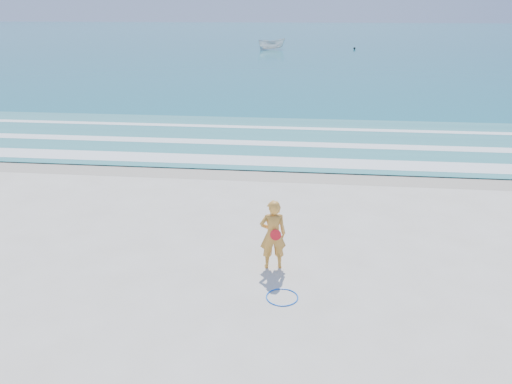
# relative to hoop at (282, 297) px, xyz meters

# --- Properties ---
(ground) EXTENTS (400.00, 400.00, 0.00)m
(ground) POSITION_rel_hoop_xyz_m (-0.92, 0.08, -0.01)
(ground) COLOR silver
(ground) RESTS_ON ground
(wet_sand) EXTENTS (400.00, 2.40, 0.00)m
(wet_sand) POSITION_rel_hoop_xyz_m (-0.92, 9.08, -0.01)
(wet_sand) COLOR #B2A893
(wet_sand) RESTS_ON ground
(ocean) EXTENTS (400.00, 190.00, 0.04)m
(ocean) POSITION_rel_hoop_xyz_m (-0.92, 105.08, 0.01)
(ocean) COLOR #19727F
(ocean) RESTS_ON ground
(shallow) EXTENTS (400.00, 10.00, 0.01)m
(shallow) POSITION_rel_hoop_xyz_m (-0.92, 14.08, 0.03)
(shallow) COLOR #59B7AD
(shallow) RESTS_ON ocean
(foam_near) EXTENTS (400.00, 1.40, 0.01)m
(foam_near) POSITION_rel_hoop_xyz_m (-0.92, 10.38, 0.04)
(foam_near) COLOR white
(foam_near) RESTS_ON shallow
(foam_mid) EXTENTS (400.00, 0.90, 0.01)m
(foam_mid) POSITION_rel_hoop_xyz_m (-0.92, 13.28, 0.04)
(foam_mid) COLOR white
(foam_mid) RESTS_ON shallow
(foam_far) EXTENTS (400.00, 0.60, 0.01)m
(foam_far) POSITION_rel_hoop_xyz_m (-0.92, 16.58, 0.04)
(foam_far) COLOR white
(foam_far) RESTS_ON shallow
(hoop) EXTENTS (0.93, 0.93, 0.03)m
(hoop) POSITION_rel_hoop_xyz_m (0.00, 0.00, 0.00)
(hoop) COLOR blue
(hoop) RESTS_ON ground
(boat) EXTENTS (4.43, 2.89, 1.60)m
(boat) POSITION_rel_hoop_xyz_m (-5.91, 68.16, 0.83)
(boat) COLOR silver
(boat) RESTS_ON ocean
(buoy) EXTENTS (0.34, 0.34, 0.34)m
(buoy) POSITION_rel_hoop_xyz_m (6.54, 69.80, 0.20)
(buoy) COLOR black
(buoy) RESTS_ON ocean
(woman) EXTENTS (0.73, 0.55, 1.81)m
(woman) POSITION_rel_hoop_xyz_m (-0.33, 1.39, 0.89)
(woman) COLOR gold
(woman) RESTS_ON ground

